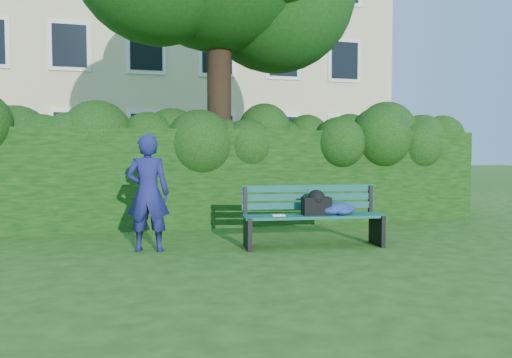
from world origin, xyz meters
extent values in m
plane|color=#294A14|center=(0.00, 0.00, 0.00)|extent=(80.00, 80.00, 0.00)
cube|color=beige|center=(0.00, 14.00, 6.00)|extent=(16.00, 8.00, 12.00)
cube|color=white|center=(-3.60, 9.98, 2.00)|extent=(1.30, 0.08, 1.60)
cube|color=black|center=(-3.60, 9.94, 2.00)|extent=(1.05, 0.04, 1.35)
cube|color=white|center=(-1.20, 9.98, 2.00)|extent=(1.30, 0.08, 1.60)
cube|color=black|center=(-1.20, 9.94, 2.00)|extent=(1.05, 0.04, 1.35)
cube|color=white|center=(1.20, 9.98, 2.00)|extent=(1.30, 0.08, 1.60)
cube|color=black|center=(1.20, 9.94, 2.00)|extent=(1.05, 0.04, 1.35)
cube|color=white|center=(3.60, 9.98, 2.00)|extent=(1.30, 0.08, 1.60)
cube|color=black|center=(3.60, 9.94, 2.00)|extent=(1.05, 0.04, 1.35)
cube|color=white|center=(6.00, 9.98, 2.00)|extent=(1.30, 0.08, 1.60)
cube|color=black|center=(6.00, 9.94, 2.00)|extent=(1.05, 0.04, 1.35)
cube|color=white|center=(-3.60, 9.98, 4.80)|extent=(1.30, 0.08, 1.60)
cube|color=black|center=(-3.60, 9.94, 4.80)|extent=(1.05, 0.04, 1.35)
cube|color=white|center=(-1.20, 9.98, 4.80)|extent=(1.30, 0.08, 1.60)
cube|color=black|center=(-1.20, 9.94, 4.80)|extent=(1.05, 0.04, 1.35)
cube|color=white|center=(1.20, 9.98, 4.80)|extent=(1.30, 0.08, 1.60)
cube|color=black|center=(1.20, 9.94, 4.80)|extent=(1.05, 0.04, 1.35)
cube|color=white|center=(3.60, 9.98, 4.80)|extent=(1.30, 0.08, 1.60)
cube|color=black|center=(3.60, 9.94, 4.80)|extent=(1.05, 0.04, 1.35)
cube|color=white|center=(6.00, 9.98, 4.80)|extent=(1.30, 0.08, 1.60)
cube|color=black|center=(6.00, 9.94, 4.80)|extent=(1.05, 0.04, 1.35)
cube|color=black|center=(0.00, 2.20, 0.90)|extent=(10.00, 1.00, 1.80)
cylinder|color=black|center=(-0.21, 2.58, 2.58)|extent=(0.48, 0.48, 5.16)
cube|color=#0E4845|center=(0.57, -0.61, 0.45)|extent=(2.05, 0.33, 0.04)
cube|color=#0E4845|center=(0.58, -0.49, 0.45)|extent=(2.05, 0.33, 0.04)
cube|color=#0E4845|center=(0.60, -0.37, 0.45)|extent=(2.05, 0.33, 0.04)
cube|color=#0E4845|center=(0.61, -0.25, 0.45)|extent=(2.05, 0.33, 0.04)
cube|color=#0E4845|center=(0.62, -0.17, 0.58)|extent=(2.04, 0.26, 0.10)
cube|color=#0E4845|center=(0.62, -0.16, 0.71)|extent=(2.04, 0.26, 0.10)
cube|color=#0E4845|center=(0.62, -0.15, 0.84)|extent=(2.04, 0.26, 0.10)
cube|color=black|center=(-0.38, -0.32, 0.22)|extent=(0.12, 0.50, 0.44)
cube|color=black|center=(-0.35, -0.06, 0.65)|extent=(0.07, 0.07, 0.45)
cube|color=black|center=(-0.39, -0.37, 0.44)|extent=(0.11, 0.42, 0.05)
cube|color=black|center=(1.56, -0.54, 0.22)|extent=(0.12, 0.50, 0.44)
cube|color=black|center=(1.59, -0.28, 0.65)|extent=(0.07, 0.07, 0.45)
cube|color=black|center=(1.55, -0.59, 0.44)|extent=(0.11, 0.42, 0.05)
cube|color=white|center=(0.05, -0.42, 0.48)|extent=(0.19, 0.15, 0.02)
cube|color=black|center=(0.63, -0.43, 0.60)|extent=(0.43, 0.28, 0.26)
imported|color=navy|center=(-1.76, -0.11, 0.82)|extent=(0.67, 0.53, 1.63)
camera|label=1|loc=(-2.15, -7.18, 1.37)|focal=35.00mm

